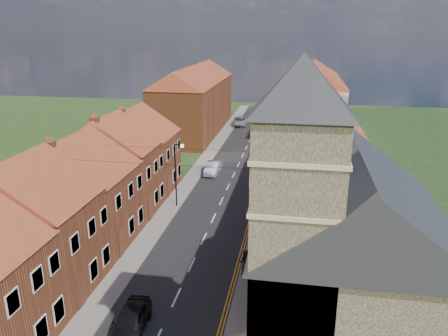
# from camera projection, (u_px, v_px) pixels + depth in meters

# --- Properties ---
(road) EXTENTS (7.00, 90.00, 0.02)m
(road) POSITION_uv_depth(u_px,v_px,m) (234.00, 175.00, 49.62)
(road) COLOR black
(road) RESTS_ON ground
(pavement_left) EXTENTS (1.80, 90.00, 0.12)m
(pavement_left) POSITION_uv_depth(u_px,v_px,m) (196.00, 172.00, 50.31)
(pavement_left) COLOR gray
(pavement_left) RESTS_ON ground
(pavement_right) EXTENTS (1.80, 90.00, 0.12)m
(pavement_right) POSITION_uv_depth(u_px,v_px,m) (272.00, 176.00, 48.89)
(pavement_right) COLOR gray
(pavement_right) RESTS_ON ground
(church) EXTENTS (11.25, 14.25, 15.20)m
(church) POSITION_uv_depth(u_px,v_px,m) (343.00, 245.00, 21.29)
(church) COLOR #3B3429
(church) RESTS_ON ground
(cottage_r_tudor) EXTENTS (8.30, 5.20, 9.00)m
(cottage_r_tudor) POSITION_uv_depth(u_px,v_px,m) (328.00, 200.00, 30.53)
(cottage_r_tudor) COLOR #BCAE9E
(cottage_r_tudor) RESTS_ON ground
(cottage_r_white_near) EXTENTS (8.30, 6.00, 9.00)m
(cottage_r_white_near) POSITION_uv_depth(u_px,v_px,m) (325.00, 176.00, 35.58)
(cottage_r_white_near) COLOR #BCAE9E
(cottage_r_white_near) RESTS_ON ground
(cottage_r_cream_mid) EXTENTS (8.30, 5.20, 9.00)m
(cottage_r_cream_mid) POSITION_uv_depth(u_px,v_px,m) (322.00, 157.00, 40.64)
(cottage_r_cream_mid) COLOR #BCAE9E
(cottage_r_cream_mid) RESTS_ON ground
(cottage_r_pink) EXTENTS (8.30, 6.00, 9.00)m
(cottage_r_pink) POSITION_uv_depth(u_px,v_px,m) (320.00, 143.00, 45.71)
(cottage_r_pink) COLOR #AF8F8A
(cottage_r_pink) RESTS_ON ground
(cottage_r_white_far) EXTENTS (8.30, 5.20, 9.00)m
(cottage_r_white_far) POSITION_uv_depth(u_px,v_px,m) (318.00, 131.00, 50.77)
(cottage_r_white_far) COLOR white
(cottage_r_white_far) RESTS_ON ground
(cottage_r_cream_far) EXTENTS (8.30, 6.00, 9.00)m
(cottage_r_cream_far) POSITION_uv_depth(u_px,v_px,m) (317.00, 122.00, 55.83)
(cottage_r_cream_far) COLOR #BCAE9E
(cottage_r_cream_far) RESTS_ON ground
(cottage_l_cream) EXTENTS (8.30, 6.30, 9.10)m
(cottage_l_cream) POSITION_uv_depth(u_px,v_px,m) (26.00, 224.00, 26.80)
(cottage_l_cream) COLOR brown
(cottage_l_cream) RESTS_ON ground
(cottage_l_white) EXTENTS (8.30, 6.90, 8.80)m
(cottage_l_white) POSITION_uv_depth(u_px,v_px,m) (77.00, 190.00, 32.85)
(cottage_l_white) COLOR brown
(cottage_l_white) RESTS_ON ground
(cottage_l_brick_mid) EXTENTS (8.30, 5.70, 9.10)m
(cottage_l_brick_mid) POSITION_uv_depth(u_px,v_px,m) (110.00, 164.00, 38.52)
(cottage_l_brick_mid) COLOR brown
(cottage_l_brick_mid) RESTS_ON ground
(cottage_l_pink) EXTENTS (8.30, 6.30, 8.80)m
(cottage_l_pink) POSITION_uv_depth(u_px,v_px,m) (134.00, 148.00, 44.01)
(cottage_l_pink) COLOR brown
(cottage_l_pink) RESTS_ON ground
(block_right_far) EXTENTS (8.30, 24.20, 10.50)m
(block_right_far) POSITION_uv_depth(u_px,v_px,m) (314.00, 97.00, 69.92)
(block_right_far) COLOR #BCAE9E
(block_right_far) RESTS_ON ground
(block_left_far) EXTENTS (8.30, 24.20, 10.50)m
(block_left_far) POSITION_uv_depth(u_px,v_px,m) (194.00, 99.00, 68.24)
(block_left_far) COLOR brown
(block_left_far) RESTS_ON ground
(lamppost) EXTENTS (0.88, 0.15, 6.00)m
(lamppost) POSITION_uv_depth(u_px,v_px,m) (176.00, 171.00, 39.77)
(lamppost) COLOR black
(lamppost) RESTS_ON pavement_left
(car_near) EXTENTS (2.00, 4.25, 1.40)m
(car_near) POSITION_uv_depth(u_px,v_px,m) (130.00, 321.00, 23.86)
(car_near) COLOR black
(car_near) RESTS_ON ground
(car_mid) EXTENTS (1.47, 4.02, 1.32)m
(car_mid) POSITION_uv_depth(u_px,v_px,m) (213.00, 168.00, 49.93)
(car_mid) COLOR silver
(car_mid) RESTS_ON ground
(car_distant) EXTENTS (2.50, 5.03, 1.37)m
(car_distant) POSITION_uv_depth(u_px,v_px,m) (240.00, 121.00, 74.39)
(car_distant) COLOR #B0B2B8
(car_distant) RESTS_ON ground
(pedestrian_right) EXTENTS (0.99, 0.83, 1.86)m
(pedestrian_right) POSITION_uv_depth(u_px,v_px,m) (245.00, 262.00, 29.15)
(pedestrian_right) COLOR black
(pedestrian_right) RESTS_ON pavement_right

